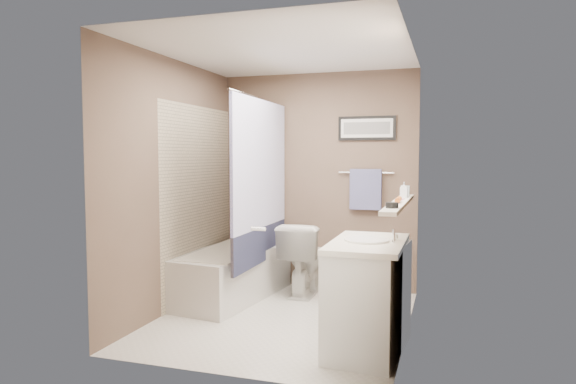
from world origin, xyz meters
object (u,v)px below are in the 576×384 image
(bathtub, at_px, (230,274))
(candle_bowl_near, at_px, (392,205))
(vanity, at_px, (369,298))
(soap_bottle, at_px, (404,190))
(toilet, at_px, (305,258))
(hair_brush_front, at_px, (398,200))
(glass_jar, at_px, (405,191))

(bathtub, relative_size, candle_bowl_near, 16.67)
(vanity, height_order, soap_bottle, soap_bottle)
(toilet, height_order, candle_bowl_near, candle_bowl_near)
(candle_bowl_near, bearing_deg, toilet, 124.34)
(toilet, height_order, hair_brush_front, hair_brush_front)
(bathtub, xyz_separation_m, vanity, (1.60, -1.01, 0.15))
(hair_brush_front, bearing_deg, glass_jar, 90.00)
(glass_jar, bearing_deg, candle_bowl_near, -90.00)
(toilet, relative_size, candle_bowl_near, 8.60)
(vanity, relative_size, soap_bottle, 6.54)
(bathtub, bearing_deg, glass_jar, 3.65)
(bathtub, height_order, candle_bowl_near, candle_bowl_near)
(toilet, bearing_deg, hair_brush_front, 133.22)
(glass_jar, relative_size, soap_bottle, 0.73)
(toilet, bearing_deg, glass_jar, 153.80)
(glass_jar, xyz_separation_m, soap_bottle, (0.00, -0.13, 0.02))
(hair_brush_front, bearing_deg, candle_bowl_near, -90.00)
(candle_bowl_near, bearing_deg, bathtub, 146.25)
(soap_bottle, bearing_deg, candle_bowl_near, -90.00)
(toilet, xyz_separation_m, glass_jar, (1.09, -0.52, 0.78))
(toilet, distance_m, glass_jar, 1.44)
(toilet, distance_m, vanity, 1.68)
(toilet, xyz_separation_m, vanity, (0.91, -1.41, 0.01))
(bathtub, bearing_deg, vanity, -24.78)
(hair_brush_front, height_order, soap_bottle, soap_bottle)
(glass_jar, bearing_deg, soap_bottle, -90.00)
(glass_jar, bearing_deg, bathtub, 176.21)
(bathtub, relative_size, vanity, 1.67)
(bathtub, height_order, vanity, vanity)
(vanity, distance_m, hair_brush_front, 0.81)
(hair_brush_front, xyz_separation_m, soap_bottle, (0.00, 0.49, 0.05))
(bathtub, bearing_deg, toilet, 37.76)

